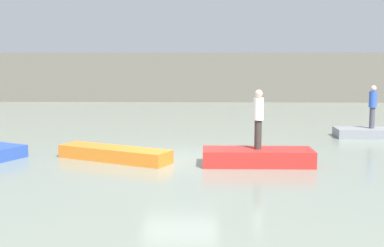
% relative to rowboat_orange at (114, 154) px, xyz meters
% --- Properties ---
extents(ground_plane, '(120.00, 120.00, 0.00)m').
position_rel_rowboat_orange_xyz_m(ground_plane, '(2.12, 0.25, -0.21)').
color(ground_plane, gray).
extents(embankment_wall, '(80.00, 1.20, 3.73)m').
position_rel_rowboat_orange_xyz_m(embankment_wall, '(2.12, 22.40, 1.66)').
color(embankment_wall, '#666056').
rests_on(embankment_wall, ground_plane).
extents(rowboat_orange, '(3.91, 2.54, 0.42)m').
position_rel_rowboat_orange_xyz_m(rowboat_orange, '(0.00, 0.00, 0.00)').
color(rowboat_orange, orange).
rests_on(rowboat_orange, ground_plane).
extents(rowboat_red, '(3.40, 1.23, 0.50)m').
position_rel_rowboat_orange_xyz_m(rowboat_red, '(4.57, -0.62, 0.04)').
color(rowboat_red, red).
rests_on(rowboat_red, ground_plane).
extents(rowboat_grey, '(3.00, 1.32, 0.38)m').
position_rel_rowboat_orange_xyz_m(rowboat_grey, '(9.92, 5.04, -0.02)').
color(rowboat_grey, gray).
rests_on(rowboat_grey, ground_plane).
extents(person_blue_shirt, '(0.32, 0.32, 1.79)m').
position_rel_rowboat_orange_xyz_m(person_blue_shirt, '(9.92, 5.04, 1.17)').
color(person_blue_shirt, '#4C4C56').
rests_on(person_blue_shirt, rowboat_grey).
extents(person_white_shirt, '(0.32, 0.32, 1.84)m').
position_rel_rowboat_orange_xyz_m(person_white_shirt, '(4.57, -0.62, 1.32)').
color(person_white_shirt, '#38332D').
rests_on(person_white_shirt, rowboat_red).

